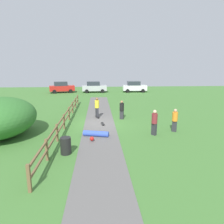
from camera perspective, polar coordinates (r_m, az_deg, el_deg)
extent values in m
plane|color=#427533|center=(16.38, -3.54, -3.19)|extent=(60.00, 60.00, 0.00)
cube|color=#605E5B|center=(16.38, -3.54, -3.15)|extent=(2.40, 28.00, 0.02)
cube|color=brown|center=(8.22, -22.36, -16.93)|extent=(0.12, 0.12, 1.10)
cube|color=brown|center=(10.43, -17.95, -10.09)|extent=(0.12, 0.12, 1.10)
cube|color=brown|center=(12.78, -15.22, -5.66)|extent=(0.12, 0.12, 1.10)
cube|color=brown|center=(15.20, -13.38, -2.62)|extent=(0.12, 0.12, 1.10)
cube|color=brown|center=(17.67, -12.06, -0.42)|extent=(0.12, 0.12, 1.10)
cube|color=brown|center=(20.16, -11.06, 1.24)|extent=(0.12, 0.12, 1.10)
cube|color=brown|center=(22.67, -10.28, 2.53)|extent=(0.12, 0.12, 1.10)
cube|color=brown|center=(25.19, -9.65, 3.57)|extent=(0.12, 0.12, 1.10)
cube|color=brown|center=(16.44, -12.66, -1.61)|extent=(0.08, 18.00, 0.09)
cube|color=brown|center=(16.34, -12.74, -0.08)|extent=(0.08, 18.00, 0.09)
cylinder|color=black|center=(10.95, -12.92, -9.25)|extent=(0.56, 0.56, 0.90)
cube|color=black|center=(18.07, -4.21, -1.37)|extent=(0.44, 0.82, 0.02)
cylinder|color=silver|center=(18.32, -4.70, -1.32)|extent=(0.05, 0.07, 0.06)
cylinder|color=silver|center=(18.36, -4.25, -1.28)|extent=(0.05, 0.07, 0.06)
cylinder|color=silver|center=(17.80, -4.15, -1.73)|extent=(0.05, 0.07, 0.06)
cylinder|color=silver|center=(17.85, -3.70, -1.68)|extent=(0.05, 0.07, 0.06)
cube|color=#2D2D33|center=(17.97, -4.23, -0.08)|extent=(0.29, 0.37, 0.81)
cylinder|color=yellow|center=(17.82, -4.27, 2.25)|extent=(0.48, 0.48, 0.68)
sphere|color=brown|center=(17.75, -4.29, 3.71)|extent=(0.24, 0.24, 0.24)
cylinder|color=blue|center=(13.31, -4.56, -6.10)|extent=(1.71, 0.76, 0.36)
sphere|color=red|center=(12.44, -5.69, -7.49)|extent=(0.26, 0.26, 0.26)
cube|color=black|center=(15.94, -2.65, -3.28)|extent=(0.30, 0.82, 0.02)
cylinder|color=silver|center=(15.70, -2.22, -3.69)|extent=(0.04, 0.06, 0.06)
cylinder|color=silver|center=(15.67, -2.77, -3.72)|extent=(0.04, 0.06, 0.06)
cylinder|color=silver|center=(16.23, -2.53, -3.14)|extent=(0.04, 0.06, 0.06)
cylinder|color=silver|center=(16.21, -3.06, -3.17)|extent=(0.04, 0.06, 0.06)
cube|color=#2D2D33|center=(13.79, 11.76, -4.77)|extent=(0.35, 0.38, 0.80)
cylinder|color=maroon|center=(13.59, 11.90, -1.80)|extent=(0.53, 0.53, 0.67)
sphere|color=beige|center=(13.48, 11.99, 0.08)|extent=(0.24, 0.24, 0.24)
cube|color=#2D2D33|center=(14.89, 17.16, -3.85)|extent=(0.37, 0.32, 0.77)
cylinder|color=orange|center=(14.71, 17.33, -1.23)|extent=(0.51, 0.51, 0.64)
sphere|color=tan|center=(14.61, 17.45, 0.42)|extent=(0.23, 0.23, 0.23)
cube|color=#2D2D33|center=(17.53, 2.74, -0.80)|extent=(0.37, 0.30, 0.77)
cylinder|color=black|center=(17.38, 2.77, 1.46)|extent=(0.49, 0.49, 0.64)
sphere|color=#9E704C|center=(17.30, 2.78, 2.88)|extent=(0.23, 0.23, 0.23)
cube|color=red|center=(36.44, -13.91, 6.52)|extent=(4.49, 2.71, 0.90)
cube|color=#2D333D|center=(36.36, -14.29, 7.75)|extent=(2.53, 2.07, 0.70)
cylinder|color=black|center=(37.50, -11.93, 6.09)|extent=(0.68, 0.40, 0.64)
cylinder|color=black|center=(35.76, -11.58, 5.79)|extent=(0.68, 0.40, 0.64)
cylinder|color=black|center=(37.28, -16.07, 5.83)|extent=(0.68, 0.40, 0.64)
cylinder|color=black|center=(35.53, -15.92, 5.52)|extent=(0.68, 0.40, 0.64)
cube|color=#B7B7BC|center=(35.90, -4.97, 6.75)|extent=(4.28, 1.92, 0.90)
cube|color=#2D333D|center=(35.82, -5.32, 8.02)|extent=(2.28, 1.68, 0.70)
cylinder|color=black|center=(36.90, -2.90, 6.24)|extent=(0.65, 0.27, 0.64)
cylinder|color=black|center=(35.15, -2.69, 5.92)|extent=(0.65, 0.27, 0.64)
cylinder|color=black|center=(36.81, -7.12, 6.14)|extent=(0.65, 0.27, 0.64)
cylinder|color=black|center=(35.06, -7.12, 5.82)|extent=(0.65, 0.27, 0.64)
cube|color=silver|center=(36.48, 6.38, 6.81)|extent=(4.22, 1.75, 0.90)
cube|color=#2D333D|center=(36.37, 6.10, 8.07)|extent=(2.22, 1.59, 0.70)
cylinder|color=black|center=(37.63, 8.19, 6.25)|extent=(0.64, 0.25, 0.64)
cylinder|color=black|center=(35.92, 8.73, 5.93)|extent=(0.64, 0.25, 0.64)
cylinder|color=black|center=(37.20, 4.08, 6.28)|extent=(0.64, 0.25, 0.64)
cylinder|color=black|center=(35.46, 4.43, 5.95)|extent=(0.64, 0.25, 0.64)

